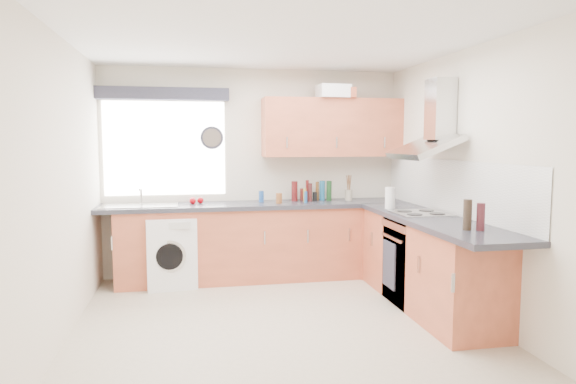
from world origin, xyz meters
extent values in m
plane|color=beige|center=(0.00, 0.00, 0.00)|extent=(3.60, 3.60, 0.00)
cube|color=white|center=(0.00, 0.00, 2.50)|extent=(3.60, 3.60, 0.02)
cube|color=silver|center=(0.00, 1.80, 1.25)|extent=(3.60, 0.02, 2.50)
cube|color=silver|center=(0.00, -1.80, 1.25)|extent=(3.60, 0.02, 2.50)
cube|color=silver|center=(-1.80, 0.00, 1.25)|extent=(0.02, 3.60, 2.50)
cube|color=silver|center=(1.80, 0.00, 1.25)|extent=(0.02, 3.60, 2.50)
cube|color=white|center=(-1.05, 1.79, 1.55)|extent=(1.40, 0.02, 1.10)
cube|color=#262631|center=(-1.05, 1.70, 2.18)|extent=(1.50, 0.18, 0.14)
cube|color=white|center=(1.79, 0.30, 1.18)|extent=(0.01, 3.00, 0.54)
cube|color=#AB5035|center=(-0.10, 1.51, 0.43)|extent=(3.00, 0.58, 0.86)
cube|color=#AB5035|center=(1.50, 1.50, 0.43)|extent=(0.60, 0.60, 0.86)
cube|color=#AB5035|center=(1.51, 0.15, 0.43)|extent=(0.58, 2.10, 0.86)
cube|color=#26272E|center=(0.00, 1.50, 0.89)|extent=(3.60, 0.62, 0.05)
cube|color=#26272E|center=(1.50, 0.00, 0.89)|extent=(0.62, 2.42, 0.05)
cube|color=black|center=(1.50, 0.30, 0.42)|extent=(0.56, 0.58, 0.85)
cube|color=#BDBDBD|center=(1.50, 0.30, 0.92)|extent=(0.52, 0.52, 0.01)
cube|color=#AB5035|center=(0.95, 1.62, 1.80)|extent=(1.70, 0.35, 0.70)
cube|color=white|center=(-1.00, 1.40, 0.39)|extent=(0.60, 0.58, 0.79)
cylinder|color=#262631|center=(-0.50, 1.78, 1.68)|extent=(0.27, 0.04, 0.27)
cube|color=white|center=(0.93, 1.52, 2.23)|extent=(0.39, 0.29, 0.15)
cube|color=#A0442A|center=(1.08, 1.52, 2.21)|extent=(0.31, 0.28, 0.12)
cylinder|color=gray|center=(1.15, 1.57, 0.97)|extent=(0.10, 0.10, 0.13)
cylinder|color=white|center=(1.35, 0.74, 1.03)|extent=(0.12, 0.12, 0.23)
cylinder|color=maroon|center=(0.64, 1.62, 1.04)|extent=(0.04, 0.04, 0.25)
cylinder|color=#1D478D|center=(0.07, 1.61, 0.98)|extent=(0.06, 0.06, 0.13)
cylinder|color=brown|center=(0.25, 1.41, 0.97)|extent=(0.07, 0.07, 0.12)
cylinder|color=brown|center=(0.77, 1.67, 1.02)|extent=(0.04, 0.04, 0.23)
cylinder|color=black|center=(0.72, 1.57, 0.96)|extent=(0.06, 0.06, 0.11)
cylinder|color=#133617|center=(0.90, 1.57, 1.03)|extent=(0.06, 0.06, 0.24)
cylinder|color=#1B4F84|center=(0.57, 1.41, 0.98)|extent=(0.04, 0.04, 0.14)
cylinder|color=#1C5C86|center=(0.83, 1.64, 1.03)|extent=(0.07, 0.07, 0.24)
cylinder|color=olive|center=(0.58, 1.53, 0.99)|extent=(0.04, 0.04, 0.16)
cylinder|color=#4F1011|center=(0.48, 1.61, 1.03)|extent=(0.07, 0.07, 0.24)
cylinder|color=#5D1713|center=(0.59, 1.69, 0.98)|extent=(0.06, 0.06, 0.15)
cylinder|color=#3F1616|center=(0.66, 1.56, 1.02)|extent=(0.05, 0.05, 0.22)
cylinder|color=#32251B|center=(1.46, -0.65, 1.04)|extent=(0.07, 0.07, 0.25)
cylinder|color=#4C1B22|center=(1.55, -0.69, 1.02)|extent=(0.07, 0.07, 0.23)
camera|label=1|loc=(-0.77, -4.45, 1.64)|focal=32.00mm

